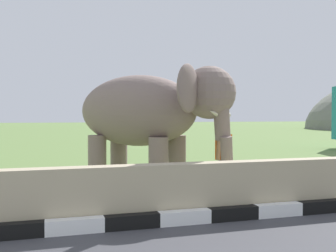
{
  "coord_description": "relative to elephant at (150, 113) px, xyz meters",
  "views": [
    {
      "loc": [
        0.62,
        -2.1,
        1.83
      ],
      "look_at": [
        3.26,
        6.62,
        1.6
      ],
      "focal_mm": 42.32,
      "sensor_mm": 36.0,
      "label": 1
    }
  ],
  "objects": [
    {
      "name": "person_handler",
      "position": [
        1.62,
        -0.61,
        -0.98
      ],
      "size": [
        0.58,
        0.48,
        1.66
      ],
      "color": "navy",
      "rests_on": "ground_plane"
    },
    {
      "name": "elephant",
      "position": [
        0.0,
        0.0,
        0.0
      ],
      "size": [
        3.84,
        3.84,
        2.92
      ],
      "color": "gray",
      "rests_on": "ground_plane"
    },
    {
      "name": "barrier_parapet",
      "position": [
        -0.92,
        -2.51,
        -1.41
      ],
      "size": [
        28.0,
        0.36,
        1.0
      ],
      "primitive_type": "cube",
      "color": "tan",
      "rests_on": "ground_plane"
    }
  ]
}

